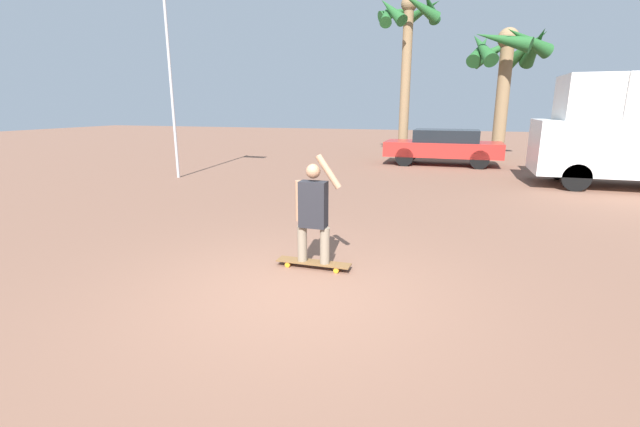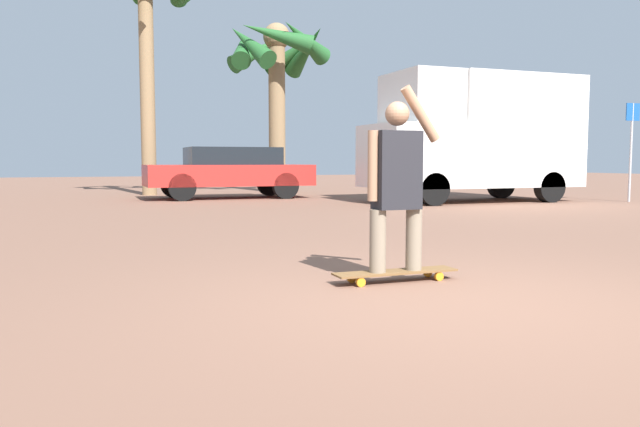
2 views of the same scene
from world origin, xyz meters
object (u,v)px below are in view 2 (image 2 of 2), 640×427
street_sign (631,139)px  person_skateboarder (396,178)px  parked_car_red (230,171)px  camper_van (475,134)px  palm_tree_near_van (276,58)px  skateboard (396,273)px  palm_tree_center_background (145,7)px

street_sign → person_skateboarder: bearing=-145.1°
parked_car_red → street_sign: (9.22, -5.13, 0.83)m
camper_van → palm_tree_near_van: (-3.37, 6.45, 2.71)m
skateboard → street_sign: street_sign is taller
person_skateboarder → street_sign: 12.86m
parked_car_red → palm_tree_near_van: bearing=51.9°
parked_car_red → palm_tree_near_van: (2.24, 2.86, 3.65)m
street_sign → palm_tree_near_van: bearing=131.1°
skateboard → palm_tree_center_background: palm_tree_center_background is taller
palm_tree_center_background → camper_van: bearing=-38.7°
person_skateboarder → camper_van: (6.93, 8.89, 0.82)m
person_skateboarder → palm_tree_near_van: (3.56, 15.33, 3.53)m
parked_car_red → palm_tree_center_background: palm_tree_center_background is taller
skateboard → palm_tree_near_van: palm_tree_near_van is taller
palm_tree_center_background → skateboard: bearing=-87.5°
person_skateboarder → parked_car_red: bearing=84.0°
skateboard → palm_tree_near_van: bearing=76.9°
camper_van → parked_car_red: 6.72m
camper_van → parked_car_red: size_ratio=1.20×
camper_van → palm_tree_near_van: size_ratio=0.97×
parked_car_red → palm_tree_center_background: 5.78m
skateboard → person_skateboarder: bearing=180.0°
skateboard → palm_tree_center_background: size_ratio=0.16×
skateboard → street_sign: size_ratio=0.44×
palm_tree_center_background → street_sign: (11.18, -7.60, -4.02)m
skateboard → person_skateboarder: person_skateboarder is taller
person_skateboarder → palm_tree_near_van: palm_tree_near_van is taller
skateboard → camper_van: bearing=52.1°
palm_tree_near_van → street_sign: bearing=-48.9°
palm_tree_center_background → parked_car_red: bearing=-51.5°
palm_tree_center_background → street_sign: size_ratio=2.85×
street_sign → skateboard: bearing=-145.1°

